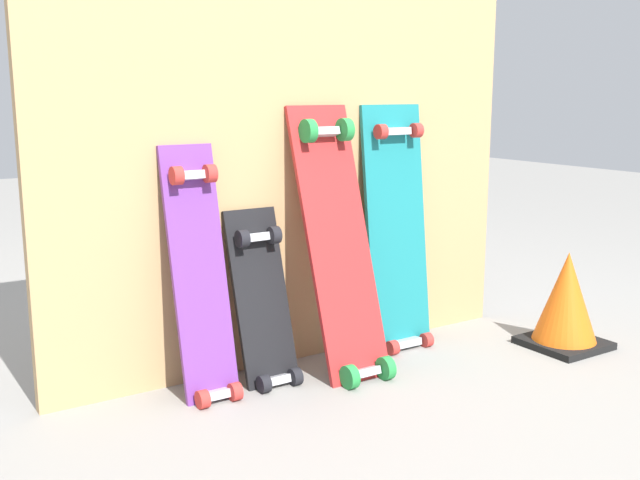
# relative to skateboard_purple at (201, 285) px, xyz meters

# --- Properties ---
(ground_plane) EXTENTS (12.00, 12.00, 0.00)m
(ground_plane) POSITION_rel_skateboard_purple_xyz_m (0.39, 0.05, -0.32)
(ground_plane) COLOR gray
(plywood_wall_panel) EXTENTS (1.66, 0.04, 1.55)m
(plywood_wall_panel) POSITION_rel_skateboard_purple_xyz_m (0.39, 0.12, 0.45)
(plywood_wall_panel) COLOR tan
(plywood_wall_panel) RESTS_ON ground
(skateboard_purple) EXTENTS (0.16, 0.22, 0.79)m
(skateboard_purple) POSITION_rel_skateboard_purple_xyz_m (0.00, 0.00, 0.00)
(skateboard_purple) COLOR #6B338C
(skateboard_purple) RESTS_ON ground
(skateboard_black) EXTENTS (0.17, 0.22, 0.59)m
(skateboard_black) POSITION_rel_skateboard_purple_xyz_m (0.20, -0.00, -0.10)
(skateboard_black) COLOR black
(skateboard_black) RESTS_ON ground
(skateboard_red) EXTENTS (0.22, 0.34, 0.89)m
(skateboard_red) POSITION_rel_skateboard_purple_xyz_m (0.44, -0.06, 0.06)
(skateboard_red) COLOR #B22626
(skateboard_red) RESTS_ON ground
(skateboard_teal) EXTENTS (0.24, 0.17, 0.89)m
(skateboard_teal) POSITION_rel_skateboard_purple_xyz_m (0.74, 0.03, 0.05)
(skateboard_teal) COLOR #197A7F
(skateboard_teal) RESTS_ON ground
(traffic_cone) EXTENTS (0.25, 0.25, 0.33)m
(traffic_cone) POSITION_rel_skateboard_purple_xyz_m (1.21, -0.30, -0.16)
(traffic_cone) COLOR black
(traffic_cone) RESTS_ON ground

